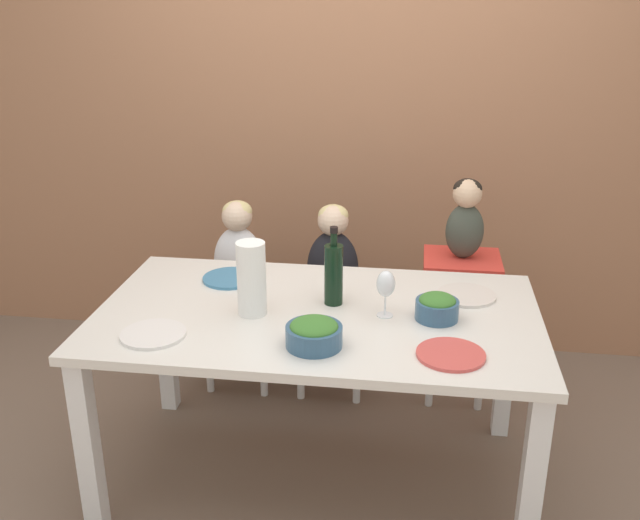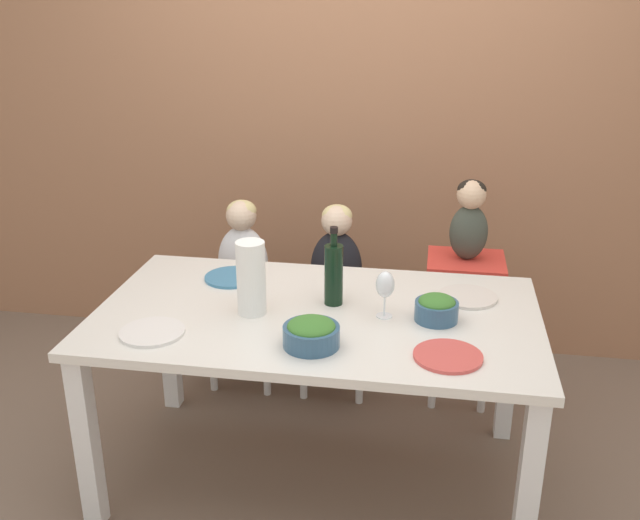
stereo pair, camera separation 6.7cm
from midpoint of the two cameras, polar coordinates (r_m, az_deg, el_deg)
ground_plane at (r=3.06m, az=-0.84°, el=-16.75°), size 14.00×14.00×0.00m
wall_back at (r=3.70m, az=2.09°, el=12.91°), size 10.00×0.06×2.70m
dining_table at (r=2.71m, az=-0.92°, el=-5.91°), size 1.65×0.94×0.74m
chair_far_left at (r=3.54m, az=-6.87°, el=-4.11°), size 0.41×0.36×0.45m
chair_far_center at (r=3.46m, az=0.44°, el=-4.59°), size 0.41×0.36×0.45m
chair_right_highchair at (r=3.37m, az=10.57°, el=-2.45°), size 0.35×0.31×0.72m
person_child_left at (r=3.42m, az=-7.09°, el=0.73°), size 0.24×0.16×0.49m
person_child_center at (r=3.33m, az=0.46°, el=0.35°), size 0.24×0.16×0.49m
person_baby_right at (r=3.24m, az=11.01°, el=3.57°), size 0.17×0.13×0.37m
wine_bottle at (r=2.69m, az=0.39°, el=-1.03°), size 0.07×0.07×0.31m
paper_towel_roll at (r=2.62m, az=-6.23°, el=-1.49°), size 0.11×0.11×0.28m
wine_glass_near at (r=2.60m, az=4.56°, el=-1.97°), size 0.07×0.07×0.18m
salad_bowl_large at (r=2.41m, az=-1.28°, el=-5.86°), size 0.19×0.19×0.10m
salad_bowl_small at (r=2.62m, az=8.63°, el=-3.72°), size 0.16×0.16×0.10m
dinner_plate_front_left at (r=2.57m, az=-13.93°, el=-5.78°), size 0.23×0.23×0.01m
dinner_plate_back_left at (r=2.98m, az=-7.82°, el=-1.45°), size 0.23×0.23×0.01m
dinner_plate_back_right at (r=2.84m, az=10.98°, el=-2.78°), size 0.23×0.23×0.01m
dinner_plate_front_right at (r=2.40m, az=9.63°, el=-7.46°), size 0.23×0.23×0.01m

